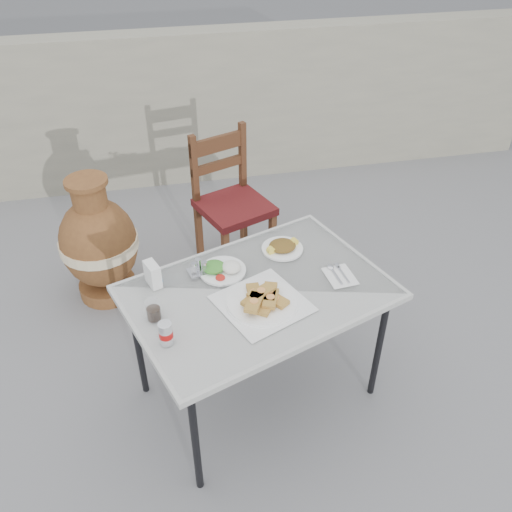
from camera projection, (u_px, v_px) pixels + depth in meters
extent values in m
plane|color=slate|center=(245.00, 407.00, 2.75)|extent=(80.00, 80.00, 0.00)
cylinder|color=black|center=(195.00, 441.00, 2.22)|extent=(0.03, 0.03, 0.65)
cylinder|color=black|center=(379.00, 348.00, 2.63)|extent=(0.03, 0.03, 0.65)
cylinder|color=black|center=(138.00, 346.00, 2.64)|extent=(0.03, 0.03, 0.65)
cylinder|color=black|center=(304.00, 278.00, 3.06)|extent=(0.03, 0.03, 0.65)
cube|color=white|center=(258.00, 292.00, 2.43)|extent=(1.33, 1.11, 0.03)
cube|color=white|center=(258.00, 290.00, 2.42)|extent=(1.29, 1.06, 0.00)
cube|color=white|center=(262.00, 303.00, 2.34)|extent=(0.46, 0.46, 0.00)
cylinder|color=white|center=(262.00, 302.00, 2.33)|extent=(0.31, 0.31, 0.02)
cylinder|color=white|center=(262.00, 302.00, 2.34)|extent=(0.32, 0.32, 0.01)
cylinder|color=white|center=(223.00, 271.00, 2.51)|extent=(0.22, 0.22, 0.01)
ellipsoid|color=white|center=(231.00, 267.00, 2.50)|extent=(0.09, 0.09, 0.05)
ellipsoid|color=#337521|center=(214.00, 267.00, 2.50)|extent=(0.11, 0.10, 0.04)
cylinder|color=red|center=(220.00, 278.00, 2.46)|extent=(0.04, 0.04, 0.01)
cylinder|color=white|center=(282.00, 249.00, 2.65)|extent=(0.20, 0.20, 0.01)
ellipsoid|color=#256318|center=(282.00, 246.00, 2.64)|extent=(0.13, 0.12, 0.04)
cylinder|color=yellow|center=(271.00, 250.00, 2.61)|extent=(0.04, 0.04, 0.04)
cylinder|color=yellow|center=(294.00, 242.00, 2.67)|extent=(0.04, 0.04, 0.04)
cylinder|color=silver|center=(166.00, 333.00, 2.13)|extent=(0.06, 0.06, 0.10)
cylinder|color=red|center=(166.00, 334.00, 2.13)|extent=(0.06, 0.06, 0.03)
cylinder|color=silver|center=(165.00, 324.00, 2.10)|extent=(0.05, 0.05, 0.00)
cylinder|color=white|center=(153.00, 310.00, 2.24)|extent=(0.06, 0.06, 0.09)
cylinder|color=black|center=(154.00, 313.00, 2.25)|extent=(0.06, 0.06, 0.06)
cube|color=white|center=(153.00, 274.00, 2.41)|extent=(0.08, 0.10, 0.11)
cube|color=blue|center=(159.00, 274.00, 2.43)|extent=(0.03, 0.05, 0.06)
cube|color=silver|center=(199.00, 272.00, 2.51)|extent=(0.12, 0.10, 0.01)
cylinder|color=white|center=(194.00, 269.00, 2.47)|extent=(0.02, 0.02, 0.06)
cylinder|color=white|center=(205.00, 267.00, 2.47)|extent=(0.02, 0.02, 0.06)
cylinder|color=silver|center=(198.00, 264.00, 2.50)|extent=(0.03, 0.03, 0.05)
cube|color=white|center=(340.00, 276.00, 2.49)|extent=(0.14, 0.17, 0.00)
cube|color=silver|center=(336.00, 276.00, 2.48)|extent=(0.02, 0.12, 0.00)
ellipsoid|color=silver|center=(330.00, 267.00, 2.53)|extent=(0.03, 0.04, 0.01)
cube|color=silver|center=(344.00, 275.00, 2.49)|extent=(0.02, 0.12, 0.00)
cube|color=silver|center=(337.00, 266.00, 2.54)|extent=(0.02, 0.04, 0.00)
cube|color=#3E1B11|center=(226.00, 261.00, 3.37)|extent=(0.05, 0.05, 0.44)
cube|color=#3E1B11|center=(272.00, 243.00, 3.52)|extent=(0.05, 0.05, 0.44)
cube|color=#3E1B11|center=(199.00, 234.00, 3.60)|extent=(0.05, 0.05, 0.44)
cube|color=#3E1B11|center=(244.00, 219.00, 3.75)|extent=(0.05, 0.05, 0.44)
cube|color=maroon|center=(234.00, 207.00, 3.41)|extent=(0.53, 0.53, 0.05)
cube|color=#3E1B11|center=(194.00, 172.00, 3.32)|extent=(0.05, 0.05, 0.49)
cube|color=#3E1B11|center=(243.00, 158.00, 3.48)|extent=(0.05, 0.05, 0.49)
cube|color=#3E1B11|center=(218.00, 144.00, 3.31)|extent=(0.37, 0.17, 0.10)
cube|color=#3E1B11|center=(219.00, 165.00, 3.40)|extent=(0.37, 0.17, 0.06)
cylinder|color=brown|center=(108.00, 286.00, 3.44)|extent=(0.35, 0.35, 0.09)
ellipsoid|color=brown|center=(99.00, 243.00, 3.24)|extent=(0.46, 0.46, 0.58)
cylinder|color=beige|center=(99.00, 243.00, 3.24)|extent=(0.47, 0.47, 0.07)
cylinder|color=brown|center=(89.00, 197.00, 3.05)|extent=(0.20, 0.20, 0.18)
cylinder|color=brown|center=(86.00, 182.00, 2.99)|extent=(0.24, 0.24, 0.03)
cube|color=gray|center=(184.00, 109.00, 4.35)|extent=(6.00, 0.25, 1.20)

